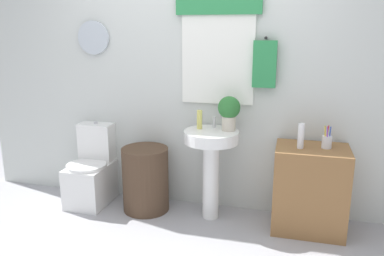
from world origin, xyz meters
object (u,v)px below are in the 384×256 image
(toilet, at_px, (92,173))
(pedestal_sink, at_px, (211,155))
(toothbrush_cup, at_px, (327,142))
(laundry_hamper, at_px, (146,179))
(soap_bottle, at_px, (200,120))
(lotion_bottle, at_px, (301,136))
(potted_plant, at_px, (229,111))
(wooden_cabinet, at_px, (310,189))

(toilet, relative_size, pedestal_sink, 0.96)
(toothbrush_cup, bearing_deg, laundry_hamper, -179.28)
(soap_bottle, relative_size, lotion_bottle, 0.81)
(laundry_hamper, height_order, potted_plant, potted_plant)
(toothbrush_cup, bearing_deg, potted_plant, 177.19)
(pedestal_sink, xyz_separation_m, lotion_bottle, (0.75, -0.04, 0.24))
(potted_plant, bearing_deg, toothbrush_cup, -2.81)
(laundry_hamper, distance_m, wooden_cabinet, 1.48)
(soap_bottle, bearing_deg, pedestal_sink, -22.62)
(laundry_hamper, distance_m, soap_bottle, 0.79)
(soap_bottle, xyz_separation_m, lotion_bottle, (0.87, -0.09, -0.07))
(toilet, height_order, lotion_bottle, lotion_bottle)
(toothbrush_cup, bearing_deg, soap_bottle, 178.40)
(lotion_bottle, bearing_deg, potted_plant, 170.69)
(toilet, relative_size, soap_bottle, 4.69)
(laundry_hamper, bearing_deg, toilet, 176.32)
(laundry_hamper, distance_m, potted_plant, 1.03)
(lotion_bottle, height_order, toothbrush_cup, lotion_bottle)
(wooden_cabinet, bearing_deg, laundry_hamper, 180.00)
(laundry_hamper, bearing_deg, potted_plant, 4.46)
(lotion_bottle, bearing_deg, toothbrush_cup, 16.06)
(potted_plant, bearing_deg, wooden_cabinet, -4.80)
(potted_plant, bearing_deg, lotion_bottle, -9.31)
(pedestal_sink, height_order, lotion_bottle, lotion_bottle)
(toilet, distance_m, lotion_bottle, 2.03)
(toilet, xyz_separation_m, wooden_cabinet, (2.06, -0.04, 0.07))
(toilet, height_order, wooden_cabinet, toilet)
(laundry_hamper, relative_size, wooden_cabinet, 0.83)
(laundry_hamper, height_order, soap_bottle, soap_bottle)
(laundry_hamper, xyz_separation_m, wooden_cabinet, (1.48, 0.00, 0.06))
(laundry_hamper, bearing_deg, wooden_cabinet, 0.00)
(potted_plant, distance_m, toothbrush_cup, 0.84)
(potted_plant, xyz_separation_m, lotion_bottle, (0.61, -0.10, -0.16))
(laundry_hamper, bearing_deg, lotion_bottle, -1.66)
(wooden_cabinet, bearing_deg, pedestal_sink, 180.00)
(wooden_cabinet, bearing_deg, toothbrush_cup, 10.82)
(toilet, relative_size, lotion_bottle, 3.81)
(laundry_hamper, relative_size, potted_plant, 2.02)
(toilet, relative_size, wooden_cabinet, 1.08)
(toilet, bearing_deg, wooden_cabinet, -1.03)
(laundry_hamper, bearing_deg, pedestal_sink, 0.00)
(soap_bottle, relative_size, toothbrush_cup, 0.91)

